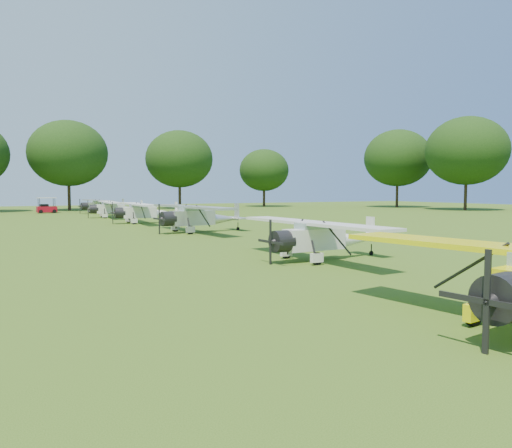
# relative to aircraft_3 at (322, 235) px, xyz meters

# --- Properties ---
(ground) EXTENTS (160.00, 160.00, 0.00)m
(ground) POSITION_rel_aircraft_3_xyz_m (-1.35, 1.59, -1.07)
(ground) COLOR #2C4812
(ground) RESTS_ON ground
(tree_belt) EXTENTS (137.36, 130.27, 14.52)m
(tree_belt) POSITION_rel_aircraft_3_xyz_m (2.22, 1.76, 6.96)
(tree_belt) COLOR black
(tree_belt) RESTS_ON ground
(aircraft_3) EXTENTS (5.82, 9.28, 1.83)m
(aircraft_3) POSITION_rel_aircraft_3_xyz_m (0.00, 0.00, 0.00)
(aircraft_3) COLOR silver
(aircraft_3) RESTS_ON ground
(aircraft_4) EXTENTS (6.59, 10.48, 2.06)m
(aircraft_4) POSITION_rel_aircraft_3_xyz_m (0.19, 15.50, 0.14)
(aircraft_4) COLOR silver
(aircraft_4) RESTS_ON ground
(aircraft_5) EXTENTS (6.14, 9.76, 1.93)m
(aircraft_5) POSITION_rel_aircraft_3_xyz_m (-0.79, 26.66, 0.06)
(aircraft_5) COLOR silver
(aircraft_5) RESTS_ON ground
(aircraft_6) EXTENTS (6.00, 9.56, 1.88)m
(aircraft_6) POSITION_rel_aircraft_3_xyz_m (-1.38, 36.85, 0.03)
(aircraft_6) COLOR silver
(aircraft_6) RESTS_ON ground
(aircraft_7) EXTENTS (5.94, 9.44, 1.85)m
(aircraft_7) POSITION_rel_aircraft_3_xyz_m (-0.84, 47.81, 0.02)
(aircraft_7) COLOR silver
(aircraft_7) RESTS_ON ground
(golf_cart) EXTENTS (2.44, 1.63, 1.98)m
(golf_cart) POSITION_rel_aircraft_3_xyz_m (-7.11, 51.07, -0.40)
(golf_cart) COLOR #A10B1C
(golf_cart) RESTS_ON ground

